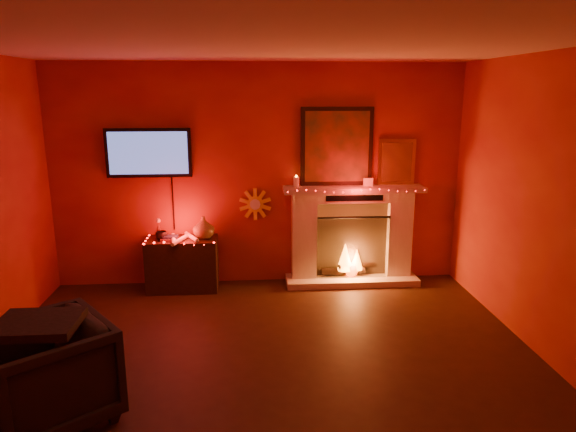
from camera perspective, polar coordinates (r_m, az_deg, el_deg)
The scene contains 6 objects.
room at distance 3.86m, azimuth -2.51°, elevation -1.41°, with size 5.00×5.00×5.00m.
fireplace at distance 6.45m, azimuth 7.03°, elevation -1.09°, with size 1.72×0.40×2.18m.
tv at distance 6.33m, azimuth -15.21°, elevation 6.77°, with size 1.00×0.07×1.24m.
sunburst_clock at distance 6.35m, azimuth -3.66°, elevation 1.31°, with size 0.40×0.03×0.40m.
console_table at distance 6.35m, azimuth -11.52°, elevation -4.87°, with size 0.84×0.53×0.91m.
armchair at distance 4.22m, azimuth -25.24°, elevation -15.61°, with size 0.81×0.84×0.76m, color black.
Camera 1 is at (-0.11, -3.72, 2.35)m, focal length 32.00 mm.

